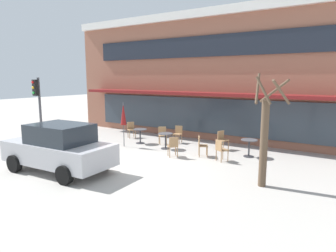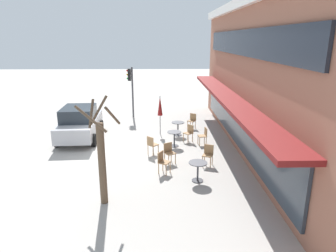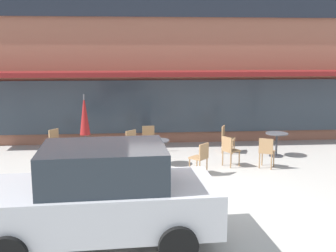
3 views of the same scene
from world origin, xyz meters
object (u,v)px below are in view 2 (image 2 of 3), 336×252
Objects in this scene: cafe_chair_2 at (152,144)px; cafe_chair_3 at (208,153)px; patio_umbrella_green_folded at (160,106)px; cafe_chair_1 at (169,151)px; cafe_table_near_wall at (174,136)px; cafe_table_by_tree at (178,126)px; cafe_chair_5 at (204,135)px; cafe_chair_4 at (189,132)px; parked_sedan at (80,123)px; street_tree at (102,157)px; traffic_light_pole at (131,84)px; cafe_table_streetside at (198,168)px; cafe_chair_0 at (192,120)px; cafe_chair_6 at (163,161)px.

cafe_chair_2 and cafe_chair_3 have the same top height.
patio_umbrella_green_folded is 4.25m from cafe_chair_1.
cafe_table_near_wall is 0.85× the size of cafe_chair_1.
cafe_table_by_tree is 3.18m from cafe_chair_2.
cafe_chair_1 and cafe_chair_5 have the same top height.
patio_umbrella_green_folded reaches higher than cafe_table_near_wall.
cafe_chair_2 is at bearing -6.88° from patio_umbrella_green_folded.
cafe_chair_4 is 5.86m from parked_sedan.
street_tree is 11.29m from traffic_light_pole.
cafe_table_near_wall is 1.00× the size of cafe_table_by_tree.
cafe_chair_1 reaches higher than cafe_table_streetside.
cafe_table_near_wall is at bearing 171.39° from cafe_chair_1.
cafe_chair_3 reaches higher than cafe_table_by_tree.
traffic_light_pole is (-7.04, -1.59, 1.77)m from cafe_chair_2.
parked_sedan is (1.80, -6.23, 0.35)m from cafe_chair_0.
cafe_chair_4 reaches higher than cafe_table_streetside.
cafe_chair_3 is 5.01m from street_tree.
cafe_table_streetside is (3.85, 0.72, 0.00)m from cafe_table_near_wall.
street_tree is (2.24, -1.94, 1.08)m from cafe_chair_6.
cafe_chair_6 is at bearing 139.12° from street_tree.
cafe_chair_5 is 0.21× the size of parked_sedan.
cafe_chair_1 reaches higher than cafe_table_by_tree.
cafe_chair_0 is at bearing 145.80° from cafe_table_by_tree.
cafe_table_streetside is 0.21× the size of street_tree.
cafe_table_near_wall is 3.15m from cafe_chair_6.
cafe_table_by_tree is 0.85× the size of cafe_chair_1.
cafe_table_streetside is 3.75m from street_tree.
cafe_chair_2 is at bearing -117.18° from cafe_chair_3.
traffic_light_pole is (-8.01, -2.36, 1.77)m from cafe_chair_1.
cafe_table_near_wall and cafe_table_by_tree have the same top height.
cafe_chair_2 is 1.00× the size of cafe_chair_5.
cafe_chair_3 is 7.35m from parked_sedan.
traffic_light_pole is (-9.03, -2.08, 1.77)m from cafe_chair_6.
cafe_chair_5 reaches higher than cafe_table_streetside.
cafe_chair_1 is 1.68m from cafe_chair_3.
cafe_chair_2 is 7.43m from traffic_light_pole.
cafe_chair_3 is at bearing 29.65° from cafe_table_near_wall.
cafe_table_near_wall is at bearing 19.51° from patio_umbrella_green_folded.
traffic_light_pole is (-11.27, -0.14, 0.69)m from street_tree.
cafe_chair_0 is 6.49m from parked_sedan.
cafe_chair_5 and cafe_chair_6 have the same top height.
cafe_chair_0 is 9.32m from street_tree.
patio_umbrella_green_folded is 7.57m from street_tree.
cafe_chair_0 and cafe_chair_3 have the same top height.
cafe_chair_0 is at bearing -174.38° from cafe_chair_5.
patio_umbrella_green_folded is 4.94m from cafe_chair_3.
cafe_chair_0 is at bearing 163.68° from cafe_chair_1.
cafe_chair_1 is 0.25× the size of street_tree.
cafe_chair_4 is 1.00× the size of cafe_chair_5.
cafe_chair_6 is at bearing 13.00° from traffic_light_pole.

